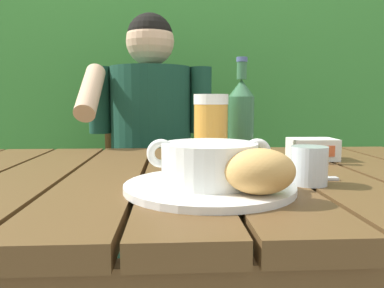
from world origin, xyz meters
The scene contains 12 objects.
dining_table centered at (0.00, 0.00, 0.65)m, with size 1.41×0.84×0.74m.
hedge_backdrop centered at (0.03, 1.49, 1.10)m, with size 3.72×0.81×2.87m.
chair_near_diner centered at (-0.10, 0.85, 0.48)m, with size 0.47×0.42×0.96m.
person_eating centered at (-0.10, 0.66, 0.73)m, with size 0.48×0.47×1.24m.
serving_plate centered at (0.05, -0.18, 0.74)m, with size 0.30×0.30×0.01m.
soup_bowl centered at (0.05, -0.18, 0.79)m, with size 0.22×0.17×0.08m.
bread_roll centered at (0.12, -0.26, 0.79)m, with size 0.11×0.08×0.07m.
beer_glass centered at (0.08, 0.08, 0.82)m, with size 0.08×0.08×0.17m.
beer_bottle centered at (0.16, 0.14, 0.85)m, with size 0.07×0.07×0.27m.
water_glass_small centered at (0.24, -0.14, 0.77)m, with size 0.07×0.07×0.07m.
butter_tub centered at (0.36, 0.15, 0.77)m, with size 0.12×0.09×0.06m.
table_knife centered at (0.23, -0.10, 0.74)m, with size 0.14×0.02×0.01m.
Camera 1 is at (-0.02, -0.82, 0.89)m, focal length 35.04 mm.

